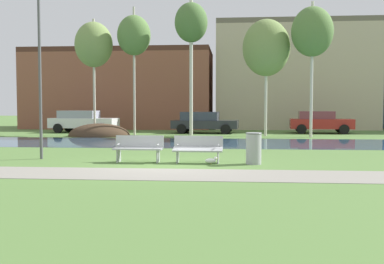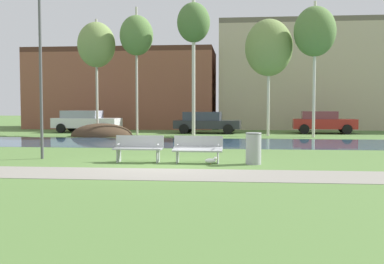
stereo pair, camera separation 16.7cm
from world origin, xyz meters
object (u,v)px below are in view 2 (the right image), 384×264
at_px(streetlamp, 40,45).
at_px(parked_sedan_second_dark, 206,122).
at_px(bench_right, 198,148).
at_px(seagull, 211,160).
at_px(bench_left, 138,148).
at_px(parked_van_nearest_white, 86,121).
at_px(parked_hatch_third_red, 323,122).
at_px(trash_bin, 253,148).

distance_m(streetlamp, parked_sedan_second_dark, 16.68).
bearing_deg(bench_right, seagull, -40.75).
bearing_deg(seagull, parked_sedan_second_dark, 94.46).
xyz_separation_m(bench_left, bench_right, (1.95, 0.00, 0.00)).
bearing_deg(seagull, bench_left, 170.84).
bearing_deg(parked_van_nearest_white, parked_sedan_second_dark, -0.36).
relative_size(bench_right, seagull, 3.89).
distance_m(bench_left, parked_hatch_third_red, 19.11).
distance_m(seagull, parked_hatch_third_red, 18.48).
bearing_deg(parked_hatch_third_red, bench_left, -117.88).
bearing_deg(parked_van_nearest_white, parked_hatch_third_red, 1.77).
bearing_deg(parked_hatch_third_red, parked_van_nearest_white, -178.23).
relative_size(trash_bin, parked_sedan_second_dark, 0.22).
bearing_deg(trash_bin, parked_sedan_second_dark, 99.09).
xyz_separation_m(seagull, streetlamp, (-5.96, 1.02, 3.82)).
distance_m(parked_sedan_second_dark, parked_hatch_third_red, 7.86).
height_order(trash_bin, parked_van_nearest_white, parked_van_nearest_white).
xyz_separation_m(bench_right, parked_sedan_second_dark, (-0.86, 16.33, 0.29)).
height_order(bench_left, parked_van_nearest_white, parked_van_nearest_white).
relative_size(bench_left, bench_right, 1.00).
bearing_deg(parked_hatch_third_red, trash_bin, -106.97).
distance_m(seagull, parked_sedan_second_dark, 16.78).
height_order(parked_sedan_second_dark, parked_hatch_third_red, parked_hatch_third_red).
height_order(bench_right, streetlamp, streetlamp).
bearing_deg(trash_bin, bench_right, 174.99).
bearing_deg(parked_hatch_third_red, bench_right, -112.46).
height_order(bench_right, trash_bin, trash_bin).
bearing_deg(streetlamp, bench_right, -6.55).
bearing_deg(parked_hatch_third_red, streetlamp, -127.54).
distance_m(bench_left, trash_bin, 3.73).
bearing_deg(parked_sedan_second_dark, streetlamp, -106.51).
relative_size(streetlamp, parked_van_nearest_white, 1.27).
bearing_deg(parked_hatch_third_red, parked_sedan_second_dark, -175.95).
bearing_deg(bench_left, seagull, -9.16).
bearing_deg(bench_left, parked_van_nearest_white, 114.10).
height_order(trash_bin, streetlamp, streetlamp).
bearing_deg(parked_van_nearest_white, streetlamp, -76.54).
xyz_separation_m(trash_bin, parked_hatch_third_red, (5.20, 17.04, 0.27)).
bearing_deg(parked_sedan_second_dark, bench_left, -93.83).
bearing_deg(bench_right, bench_left, 180.00).
bearing_deg(bench_left, streetlamp, 169.92).
relative_size(trash_bin, seagull, 2.41).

